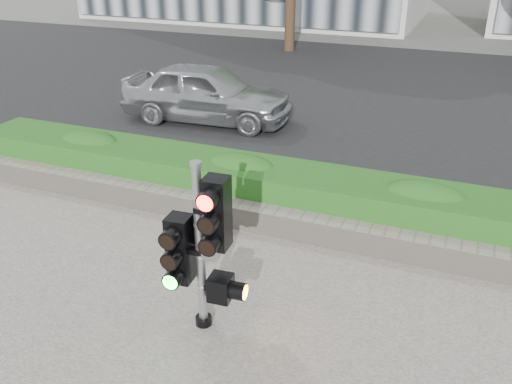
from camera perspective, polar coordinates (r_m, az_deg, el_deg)
ground at (r=6.13m, az=-0.73°, el=-13.32°), size 120.00×120.00×0.00m
road at (r=15.01m, az=14.42°, el=9.96°), size 60.00×13.00×0.02m
curb at (r=8.65m, az=7.36°, el=-0.66°), size 60.00×0.25×0.12m
stone_wall at (r=7.51m, az=4.88°, el=-3.61°), size 12.00×0.32×0.34m
hedge at (r=7.99m, az=6.34°, el=-0.43°), size 12.00×1.00×0.68m
traffic_signal at (r=5.48m, az=-5.59°, el=-4.96°), size 0.66×0.50×1.90m
car_silver at (r=12.21m, az=-5.20°, el=10.34°), size 3.86×1.74×1.29m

